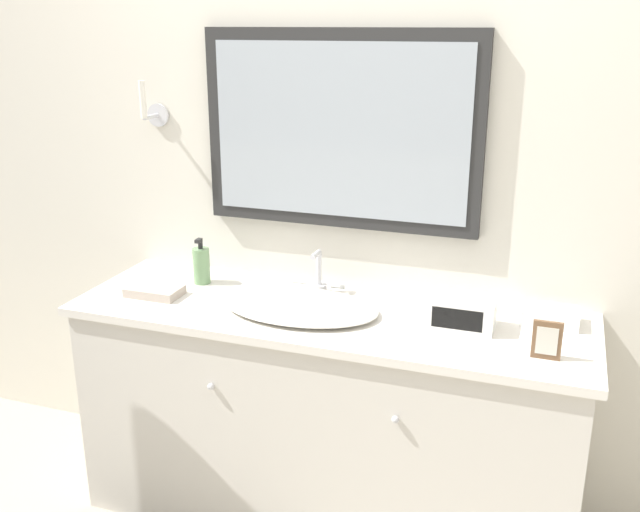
{
  "coord_description": "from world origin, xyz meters",
  "views": [
    {
      "loc": [
        0.73,
        -1.86,
        1.8
      ],
      "look_at": [
        -0.03,
        0.33,
        1.04
      ],
      "focal_mm": 40.0,
      "sensor_mm": 36.0,
      "label": 1
    }
  ],
  "objects_px": {
    "picture_frame": "(547,340)",
    "sink_basin": "(301,305)",
    "soap_bottle": "(201,265)",
    "appliance_box": "(460,312)"
  },
  "relations": [
    {
      "from": "picture_frame",
      "to": "sink_basin",
      "type": "bearing_deg",
      "value": 172.21
    },
    {
      "from": "sink_basin",
      "to": "picture_frame",
      "type": "height_order",
      "value": "sink_basin"
    },
    {
      "from": "sink_basin",
      "to": "picture_frame",
      "type": "xyz_separation_m",
      "value": [
        0.83,
        -0.11,
        0.04
      ]
    },
    {
      "from": "soap_bottle",
      "to": "appliance_box",
      "type": "bearing_deg",
      "value": -5.36
    },
    {
      "from": "picture_frame",
      "to": "appliance_box",
      "type": "bearing_deg",
      "value": 151.62
    },
    {
      "from": "sink_basin",
      "to": "soap_bottle",
      "type": "bearing_deg",
      "value": 163.87
    },
    {
      "from": "soap_bottle",
      "to": "picture_frame",
      "type": "relative_size",
      "value": 1.5
    },
    {
      "from": "appliance_box",
      "to": "picture_frame",
      "type": "bearing_deg",
      "value": -28.38
    },
    {
      "from": "soap_bottle",
      "to": "appliance_box",
      "type": "xyz_separation_m",
      "value": [
        1.01,
        -0.09,
        -0.02
      ]
    },
    {
      "from": "sink_basin",
      "to": "picture_frame",
      "type": "relative_size",
      "value": 4.62
    }
  ]
}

